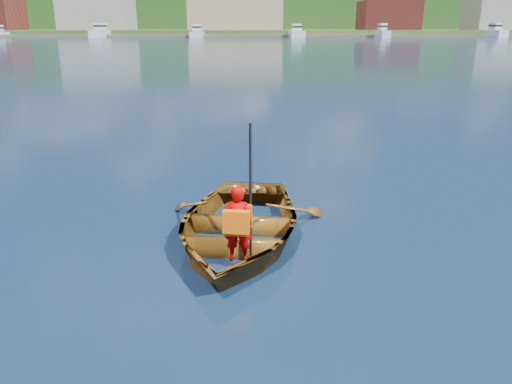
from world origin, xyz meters
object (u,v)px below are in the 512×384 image
rowboat (237,225)px  dock (275,36)px  marina_yachts (226,33)px  child_paddler (238,223)px

rowboat → dock: dock is taller
marina_yachts → dock: bearing=17.8°
dock → marina_yachts: bearing=-162.2°
child_paddler → dock: (7.92, 149.68, -0.24)m
dock → marina_yachts: size_ratio=1.08×
marina_yachts → child_paddler: bearing=-87.4°
rowboat → child_paddler: 1.00m
child_paddler → dock: size_ratio=0.01×
child_paddler → dock: child_paddler is taller
child_paddler → dock: 149.89m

